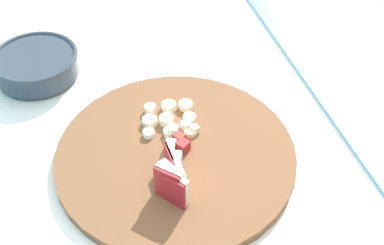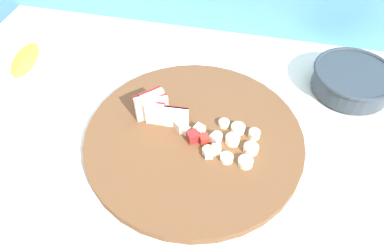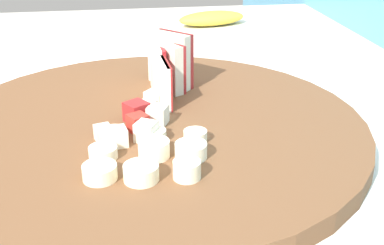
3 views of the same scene
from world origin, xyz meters
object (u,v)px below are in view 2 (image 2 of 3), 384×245
banana_slice_rows (236,143)px  banana_peel (25,59)px  cutting_board (194,138)px  apple_wedge_fan (157,109)px  apple_dice_pile (199,136)px  ceramic_bowl (353,79)px

banana_slice_rows → banana_peel: banana_slice_rows is taller
cutting_board → banana_slice_rows: banana_slice_rows is taller
apple_wedge_fan → apple_dice_pile: (0.10, -0.04, -0.02)m
apple_wedge_fan → ceramic_bowl: (0.41, 0.21, -0.02)m
ceramic_bowl → apple_wedge_fan: bearing=-153.5°
apple_wedge_fan → banana_slice_rows: 0.18m
ceramic_bowl → banana_slice_rows: bearing=-134.8°
cutting_board → ceramic_bowl: bearing=35.5°
apple_dice_pile → ceramic_bowl: (0.31, 0.24, 0.00)m
ceramic_bowl → apple_dice_pile: bearing=-142.3°
apple_dice_pile → banana_slice_rows: bearing=1.5°
cutting_board → apple_dice_pile: bearing=-40.3°
apple_dice_pile → banana_peel: size_ratio=0.80×
apple_dice_pile → ceramic_bowl: size_ratio=0.57×
apple_wedge_fan → banana_peel: bearing=161.8°
cutting_board → apple_wedge_fan: (-0.09, 0.03, 0.04)m
banana_slice_rows → ceramic_bowl: (0.24, 0.24, 0.01)m
apple_dice_pile → banana_peel: (-0.49, 0.17, -0.02)m
cutting_board → apple_dice_pile: size_ratio=4.18×
banana_peel → cutting_board: bearing=-18.1°
ceramic_bowl → banana_peel: ceramic_bowl is taller
apple_dice_pile → banana_slice_rows: size_ratio=0.94×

